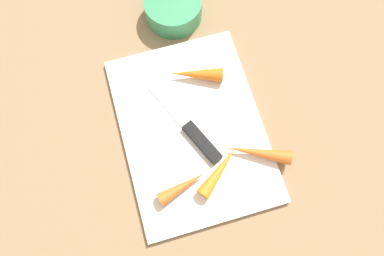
{
  "coord_description": "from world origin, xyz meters",
  "views": [
    {
      "loc": [
        0.2,
        -0.06,
        0.67
      ],
      "look_at": [
        0.0,
        0.0,
        0.01
      ],
      "focal_mm": 34.56,
      "sensor_mm": 36.0,
      "label": 1
    }
  ],
  "objects_px": {
    "carrot_longest": "(258,153)",
    "carrot_long": "(219,171)",
    "carrot_short": "(196,74)",
    "carrot_shortest": "(182,187)",
    "cutting_board": "(192,129)",
    "small_bowl": "(173,8)",
    "knife": "(197,137)"
  },
  "relations": [
    {
      "from": "cutting_board",
      "to": "carrot_longest",
      "type": "xyz_separation_m",
      "value": [
        0.08,
        0.1,
        0.02
      ]
    },
    {
      "from": "carrot_shortest",
      "to": "carrot_short",
      "type": "bearing_deg",
      "value": 52.23
    },
    {
      "from": "cutting_board",
      "to": "knife",
      "type": "relative_size",
      "value": 1.89
    },
    {
      "from": "knife",
      "to": "carrot_longest",
      "type": "distance_m",
      "value": 0.11
    },
    {
      "from": "carrot_short",
      "to": "carrot_longest",
      "type": "height_order",
      "value": "carrot_short"
    },
    {
      "from": "cutting_board",
      "to": "small_bowl",
      "type": "bearing_deg",
      "value": 172.57
    },
    {
      "from": "carrot_longest",
      "to": "small_bowl",
      "type": "xyz_separation_m",
      "value": [
        -0.34,
        -0.07,
        -0.0
      ]
    },
    {
      "from": "cutting_board",
      "to": "knife",
      "type": "height_order",
      "value": "knife"
    },
    {
      "from": "carrot_shortest",
      "to": "carrot_long",
      "type": "bearing_deg",
      "value": -7.78
    },
    {
      "from": "knife",
      "to": "carrot_longest",
      "type": "relative_size",
      "value": 1.61
    },
    {
      "from": "carrot_longest",
      "to": "carrot_shortest",
      "type": "relative_size",
      "value": 1.28
    },
    {
      "from": "carrot_shortest",
      "to": "small_bowl",
      "type": "height_order",
      "value": "small_bowl"
    },
    {
      "from": "carrot_short",
      "to": "carrot_shortest",
      "type": "height_order",
      "value": "carrot_short"
    },
    {
      "from": "carrot_short",
      "to": "carrot_long",
      "type": "relative_size",
      "value": 0.95
    },
    {
      "from": "cutting_board",
      "to": "carrot_shortest",
      "type": "height_order",
      "value": "carrot_shortest"
    },
    {
      "from": "carrot_short",
      "to": "carrot_long",
      "type": "height_order",
      "value": "carrot_short"
    },
    {
      "from": "carrot_short",
      "to": "knife",
      "type": "bearing_deg",
      "value": 93.17
    },
    {
      "from": "knife",
      "to": "small_bowl",
      "type": "bearing_deg",
      "value": -29.98
    },
    {
      "from": "carrot_long",
      "to": "small_bowl",
      "type": "relative_size",
      "value": 0.9
    },
    {
      "from": "knife",
      "to": "small_bowl",
      "type": "relative_size",
      "value": 1.62
    },
    {
      "from": "cutting_board",
      "to": "carrot_long",
      "type": "xyz_separation_m",
      "value": [
        0.09,
        0.02,
        0.02
      ]
    },
    {
      "from": "carrot_short",
      "to": "carrot_shortest",
      "type": "xyz_separation_m",
      "value": [
        0.2,
        -0.08,
        -0.0
      ]
    },
    {
      "from": "cutting_board",
      "to": "small_bowl",
      "type": "relative_size",
      "value": 3.05
    },
    {
      "from": "carrot_short",
      "to": "carrot_longest",
      "type": "relative_size",
      "value": 0.85
    },
    {
      "from": "carrot_longest",
      "to": "carrot_long",
      "type": "distance_m",
      "value": 0.08
    },
    {
      "from": "knife",
      "to": "carrot_shortest",
      "type": "relative_size",
      "value": 2.06
    },
    {
      "from": "cutting_board",
      "to": "carrot_shortest",
      "type": "relative_size",
      "value": 3.89
    },
    {
      "from": "cutting_board",
      "to": "carrot_longest",
      "type": "distance_m",
      "value": 0.13
    },
    {
      "from": "small_bowl",
      "to": "carrot_longest",
      "type": "bearing_deg",
      "value": 11.22
    },
    {
      "from": "carrot_longest",
      "to": "cutting_board",
      "type": "bearing_deg",
      "value": -13.53
    },
    {
      "from": "carrot_long",
      "to": "small_bowl",
      "type": "distance_m",
      "value": 0.35
    },
    {
      "from": "cutting_board",
      "to": "carrot_shortest",
      "type": "bearing_deg",
      "value": -24.63
    }
  ]
}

